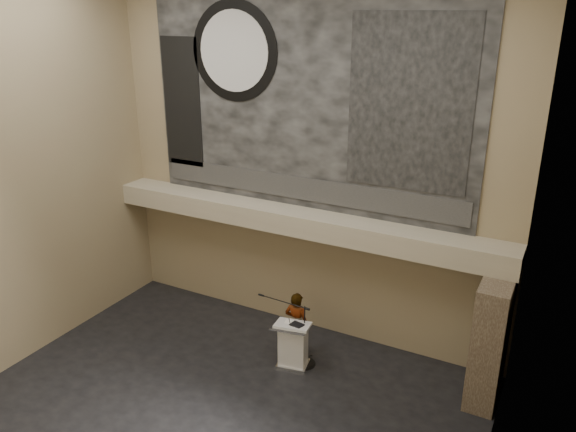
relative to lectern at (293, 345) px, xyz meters
The scene contains 19 objects.
floor 2.38m from the lectern, 106.33° to the right, with size 10.00×10.00×0.00m, color black.
wall_back 4.16m from the lectern, 110.03° to the left, with size 10.00×0.02×8.50m, color #8D7959.
wall_left 7.11m from the lectern, 158.57° to the right, with size 0.02×8.00×8.50m, color #8D7959.
wall_right 6.12m from the lectern, 27.01° to the right, with size 0.02×8.00×8.50m, color #8D7959.
soffit 2.84m from the lectern, 115.18° to the left, with size 10.00×0.80×0.50m, color tan.
sprinkler_left 3.36m from the lectern, 149.37° to the left, with size 0.04×0.04×0.06m, color #B2893D.
sprinkler_right 2.80m from the lectern, 46.82° to the left, with size 0.04×0.04×0.06m, color #B2893D.
banner 5.48m from the lectern, 110.35° to the left, with size 8.00×0.05×5.00m, color black.
banner_text_strip 3.60m from the lectern, 110.78° to the left, with size 7.76×0.02×0.55m, color #2E2E2E.
banner_clock_rim 6.84m from the lectern, 145.05° to the left, with size 2.30×2.30×0.02m, color black.
banner_clock_face 6.83m from the lectern, 145.36° to the left, with size 1.84×1.84×0.02m, color silver.
banner_building_print 5.79m from the lectern, 44.37° to the left, with size 2.60×0.02×3.60m, color black.
banner_brick_print 6.54m from the lectern, 157.08° to the left, with size 1.10×0.02×3.20m, color black.
stone_pier 4.18m from the lectern, 13.12° to the left, with size 0.60×1.40×2.70m, color #44372A.
lectern is the anchor object (origin of this frame).
binder 0.58m from the lectern, 20.12° to the right, with size 0.27×0.22×0.04m, color black.
papers 0.56m from the lectern, 157.97° to the right, with size 0.21×0.30×0.01m, color silver.
speaker_person 0.54m from the lectern, 107.85° to the left, with size 0.58×0.38×1.59m, color silver.
mic_stand 0.40m from the lectern, 48.63° to the left, with size 1.47×0.52×1.49m.
Camera 1 is at (5.60, -7.35, 7.66)m, focal length 35.00 mm.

